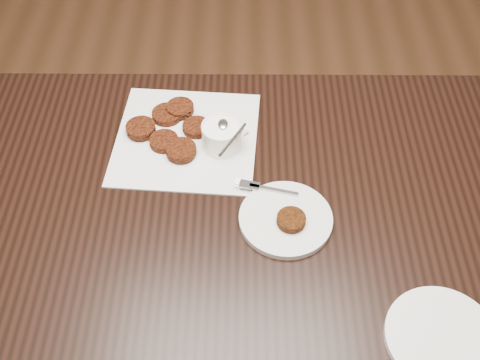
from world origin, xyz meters
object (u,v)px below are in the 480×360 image
at_px(plate_empty, 442,339).
at_px(sauce_ramekin, 221,125).
at_px(napkin, 186,138).
at_px(table, 217,310).
at_px(plate_with_patty, 286,217).

bearing_deg(plate_empty, sauce_ramekin, 130.44).
xyz_separation_m(napkin, sauce_ramekin, (0.08, -0.02, 0.06)).
bearing_deg(table, napkin, 106.62).
bearing_deg(table, plate_with_patty, -3.42).
xyz_separation_m(napkin, plate_with_patty, (0.20, -0.22, 0.01)).
bearing_deg(sauce_ramekin, plate_empty, -49.56).
bearing_deg(table, plate_empty, -32.90).
relative_size(napkin, sauce_ramekin, 2.55).
bearing_deg(plate_empty, plate_with_patty, 135.46).
bearing_deg(plate_with_patty, sauce_ramekin, 122.99).
distance_m(napkin, sauce_ramekin, 0.10).
xyz_separation_m(napkin, plate_empty, (0.45, -0.46, 0.00)).
bearing_deg(napkin, sauce_ramekin, -15.97).
bearing_deg(napkin, table, -73.38).
bearing_deg(napkin, plate_empty, -45.62).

